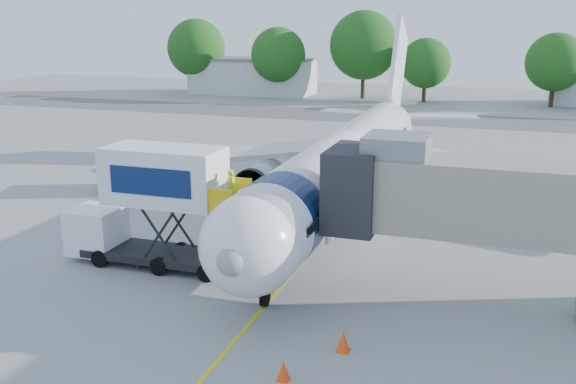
% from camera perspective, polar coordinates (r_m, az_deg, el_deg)
% --- Properties ---
extents(ground, '(160.00, 160.00, 0.00)m').
position_cam_1_polar(ground, '(33.93, 3.58, -3.58)').
color(ground, gray).
rests_on(ground, ground).
extents(guidance_line, '(0.15, 70.00, 0.01)m').
position_cam_1_polar(guidance_line, '(33.93, 3.58, -3.57)').
color(guidance_line, yellow).
rests_on(guidance_line, ground).
extents(taxiway_strip, '(120.00, 10.00, 0.01)m').
position_cam_1_polar(taxiway_strip, '(74.35, 12.08, 6.35)').
color(taxiway_strip, '#59595B').
rests_on(taxiway_strip, ground).
extents(aircraft, '(34.17, 37.73, 11.35)m').
position_cam_1_polar(aircraft, '(37.01, 5.32, 2.70)').
color(aircraft, white).
rests_on(aircraft, ground).
extents(jet_bridge, '(13.90, 3.20, 6.60)m').
position_cam_1_polar(jet_bridge, '(24.95, 17.42, -0.70)').
color(jet_bridge, gray).
rests_on(jet_bridge, ground).
extents(catering_hiloader, '(8.50, 2.44, 5.50)m').
position_cam_1_polar(catering_hiloader, '(29.24, -11.96, -1.29)').
color(catering_hiloader, black).
rests_on(catering_hiloader, ground).
extents(safety_cone_a, '(0.47, 0.47, 0.74)m').
position_cam_1_polar(safety_cone_a, '(22.22, 4.94, -13.10)').
color(safety_cone_a, '#FF460D').
rests_on(safety_cone_a, ground).
extents(safety_cone_b, '(0.42, 0.42, 0.67)m').
position_cam_1_polar(safety_cone_b, '(20.60, -0.40, -15.60)').
color(safety_cone_b, '#FF460D').
rests_on(safety_cone_b, ground).
extents(outbuilding_left, '(18.40, 8.40, 5.30)m').
position_cam_1_polar(outbuilding_left, '(98.36, -3.18, 10.27)').
color(outbuilding_left, beige).
rests_on(outbuilding_left, ground).
extents(tree_a, '(8.66, 8.66, 11.04)m').
position_cam_1_polar(tree_a, '(99.74, -8.16, 12.54)').
color(tree_a, '#382314').
rests_on(tree_a, ground).
extents(tree_b, '(7.77, 7.77, 9.91)m').
position_cam_1_polar(tree_b, '(93.14, -0.88, 12.09)').
color(tree_b, '#382314').
rests_on(tree_b, ground).
extents(tree_c, '(9.56, 9.56, 12.18)m').
position_cam_1_polar(tree_c, '(92.25, 6.77, 12.82)').
color(tree_c, '#382314').
rests_on(tree_c, ground).
extents(tree_d, '(6.71, 6.71, 8.55)m').
position_cam_1_polar(tree_d, '(89.87, 12.14, 11.13)').
color(tree_d, '#382314').
rests_on(tree_d, ground).
extents(tree_e, '(7.33, 7.33, 9.34)m').
position_cam_1_polar(tree_e, '(89.12, 22.66, 10.60)').
color(tree_e, '#382314').
rests_on(tree_e, ground).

